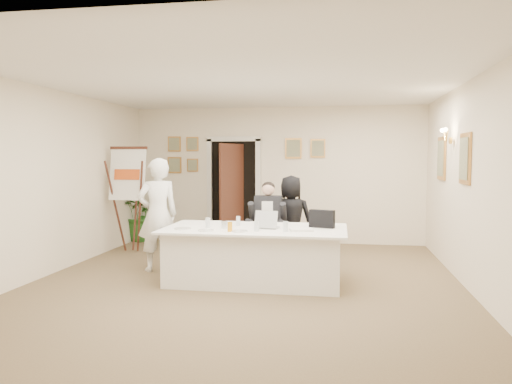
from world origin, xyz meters
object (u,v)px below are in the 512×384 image
Objects in this scene: flip_chart at (130,205)px; oj_glass at (230,227)px; potted_palm at (144,213)px; laptop at (267,218)px; laptop_bag at (322,219)px; standing_man at (158,215)px; seated_man at (268,223)px; paper_stack at (301,230)px; conference_table at (255,255)px; standing_woman at (291,219)px; steel_jug at (224,224)px.

flip_chart is 3.28m from oj_glass.
flip_chart reaches higher than potted_palm.
laptop is 0.77m from laptop_bag.
standing_man is at bearing -52.37° from flip_chart.
seated_man is 1.10m from laptop.
seated_man is 1.76m from standing_man.
seated_man is 4.56× the size of paper_stack.
potted_palm is (-1.31, 2.64, -0.29)m from standing_man.
paper_stack is (3.59, -3.28, 0.20)m from potted_palm.
paper_stack is (-0.27, -0.35, -0.11)m from laptop_bag.
conference_table is 1.33× the size of flip_chart.
seated_man is 4.03× the size of laptop.
standing_woman is 4.81× the size of paper_stack.
standing_man reaches higher than laptop.
potted_palm is 4.10m from steel_jug.
flip_chart reaches higher than laptop_bag.
standing_man reaches higher than seated_man.
standing_woman is (0.37, 1.42, 0.34)m from conference_table.
seated_man is at bearing 106.00° from laptop.
steel_jug is at bearing -52.08° from potted_palm.
oj_glass is (1.35, -0.88, -0.04)m from standing_man.
standing_woman is (3.04, -0.40, -0.16)m from flip_chart.
steel_jug is at bearing 118.73° from standing_man.
paper_stack is (0.64, -1.26, 0.10)m from seated_man.
standing_woman is at bearing 70.78° from oj_glass.
standing_man is 13.50× the size of oj_glass.
oj_glass is (-0.30, -1.50, 0.14)m from seated_man.
paper_stack is at bearing 14.27° from oj_glass.
flip_chart reaches higher than oj_glass.
laptop reaches higher than conference_table.
standing_woman is at bearing 90.15° from laptop.
potted_palm is at bearing 101.71° from flip_chart.
flip_chart is 14.80× the size of oj_glass.
steel_jug is at bearing -150.14° from laptop_bag.
laptop_bag is (3.86, -2.93, 0.32)m from potted_palm.
oj_glass reaches higher than steel_jug.
standing_man reaches higher than potted_palm.
laptop reaches higher than laptop_bag.
potted_palm is at bearing -29.23° from standing_woman.
paper_stack is at bearing -2.72° from steel_jug.
steel_jug is at bearing 177.28° from paper_stack.
flip_chart is at bearing -9.86° from standing_woman.
flip_chart is 1.31× the size of standing_woman.
flip_chart is 3.89m from paper_stack.
standing_man is at bearing -169.22° from laptop_bag.
oj_glass is 0.32m from steel_jug.
paper_stack is 1.08m from steel_jug.
potted_palm reaches higher than laptop_bag.
laptop is at bearing -88.59° from seated_man.
potted_palm is at bearing 137.63° from paper_stack.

